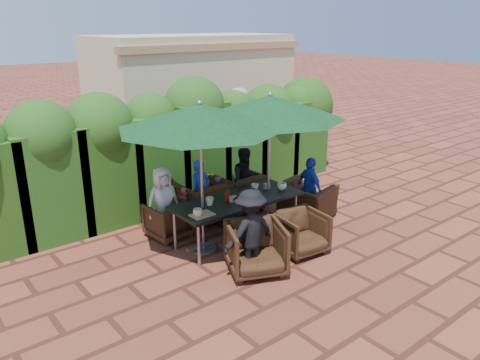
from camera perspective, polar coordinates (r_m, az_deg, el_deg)
ground at (r=8.08m, az=0.96°, el=-7.49°), size 80.00×80.00×0.00m
dining_table at (r=7.88m, az=-0.29°, el=-2.81°), size 2.26×0.90×0.75m
umbrella_left at (r=7.11m, az=-4.90°, el=7.68°), size 2.56×2.56×2.46m
umbrella_right at (r=7.93m, az=3.68°, el=8.85°), size 2.53×2.53×2.46m
chair_far_left at (r=8.21m, az=-8.72°, el=-4.60°), size 0.72×0.68×0.69m
chair_far_mid at (r=8.76m, az=-4.47°, el=-2.37°), size 0.83×0.78×0.85m
chair_far_right at (r=9.24m, az=-0.10°, el=-1.21°), size 0.82×0.77×0.83m
chair_near_left at (r=6.99m, az=1.95°, el=-8.06°), size 1.05×1.03×0.83m
chair_near_right at (r=7.65m, az=7.44°, el=-6.14°), size 0.81×0.77×0.74m
chair_end_right at (r=9.04m, az=8.03°, el=-1.80°), size 0.83×1.09×0.85m
adult_far_left at (r=8.18m, az=-9.37°, el=-2.66°), size 0.63×0.40×1.24m
adult_far_mid at (r=8.67m, az=-4.82°, el=-1.40°), size 0.48×0.41×1.19m
adult_far_right at (r=9.03m, az=0.71°, el=-0.11°), size 0.70×0.52×1.30m
adult_near_left at (r=6.85m, az=1.17°, el=-6.33°), size 0.86×0.40×1.33m
adult_end_right at (r=8.94m, az=8.51°, el=-0.96°), size 0.47×0.74×1.18m
child_left at (r=8.55m, az=-6.64°, el=-3.32°), size 0.31×0.27×0.75m
child_right at (r=8.98m, az=-2.53°, el=-1.99°), size 0.35×0.32×0.79m
pedestrian_a at (r=11.98m, az=-6.23°, el=5.92°), size 1.73×1.62×1.88m
pedestrian_b at (r=12.36m, az=-4.24°, el=6.43°), size 1.06×0.90×1.90m
pedestrian_c at (r=12.98m, az=-0.08°, el=7.05°), size 1.28×0.73×1.89m
cup_a at (r=7.18m, az=-5.18°, el=-3.97°), size 0.15×0.15×0.12m
cup_b at (r=7.58m, az=-3.74°, el=-2.61°), size 0.14×0.14×0.13m
cup_c at (r=7.74m, az=0.97°, el=-2.14°), size 0.16×0.16×0.12m
cup_d at (r=8.20m, az=1.83°, el=-0.90°), size 0.13×0.13×0.13m
cup_e at (r=8.28m, az=5.13°, el=-0.75°), size 0.17×0.17×0.13m
ketchup_bottle at (r=7.72m, az=-1.68°, el=-1.99°), size 0.04×0.04×0.17m
sauce_bottle at (r=7.81m, az=-1.44°, el=-1.75°), size 0.04×0.04×0.17m
serving_tray at (r=7.21m, az=-4.65°, el=-4.25°), size 0.35×0.25×0.02m
number_block_left at (r=7.72m, az=-0.88°, el=-2.28°), size 0.12×0.06×0.10m
number_block_right at (r=8.32m, az=3.28°, el=-0.72°), size 0.12×0.06×0.10m
hedge_wall at (r=9.31m, az=-9.23°, el=4.66°), size 9.10×1.60×2.57m
building at (r=15.09m, az=-5.89°, el=11.15°), size 6.20×3.08×3.20m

